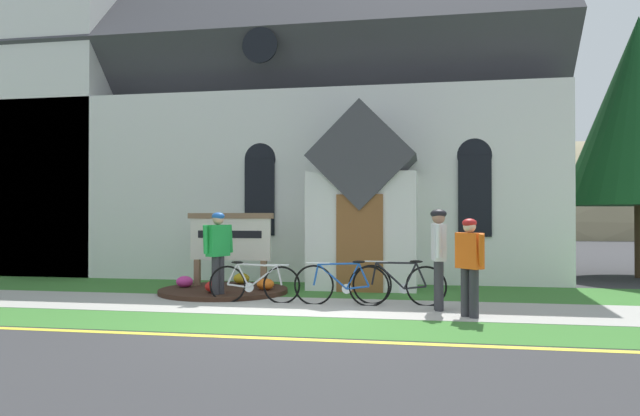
{
  "coord_description": "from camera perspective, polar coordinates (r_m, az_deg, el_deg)",
  "views": [
    {
      "loc": [
        2.16,
        -9.05,
        1.65
      ],
      "look_at": [
        -0.04,
        3.25,
        1.8
      ],
      "focal_mm": 33.12,
      "sensor_mm": 36.0,
      "label": 1
    }
  ],
  "objects": [
    {
      "name": "cyclist_in_blue_jersey",
      "position": [
        9.83,
        14.25,
        -4.92
      ],
      "size": [
        0.46,
        0.6,
        1.6
      ],
      "color": "#2D2D33",
      "rests_on": "ground"
    },
    {
      "name": "grass_verge",
      "position": [
        9.65,
        -15.15,
        -10.51
      ],
      "size": [
        32.0,
        1.56,
        0.01
      ],
      "primitive_type": "cube",
      "color": "#38722D",
      "rests_on": "ground"
    },
    {
      "name": "church_lawn",
      "position": [
        13.58,
        -7.39,
        -7.66
      ],
      "size": [
        24.0,
        2.66,
        0.01
      ],
      "primitive_type": "cube",
      "color": "#38722D",
      "rests_on": "ground"
    },
    {
      "name": "bicycle_red",
      "position": [
        11.28,
        -6.4,
        -7.23
      ],
      "size": [
        1.75,
        0.14,
        0.8
      ],
      "color": "black",
      "rests_on": "ground"
    },
    {
      "name": "flower_bed",
      "position": [
        12.74,
        -9.26,
        -7.8
      ],
      "size": [
        2.7,
        2.7,
        0.34
      ],
      "color": "#382319",
      "rests_on": "ground"
    },
    {
      "name": "distant_hill",
      "position": [
        66.45,
        19.53,
        -2.08
      ],
      "size": [
        70.11,
        51.43,
        17.91
      ],
      "primitive_type": "ellipsoid",
      "color": "#847A5B",
      "rests_on": "ground"
    },
    {
      "name": "cyclist_in_white_jersey",
      "position": [
        10.4,
        11.39,
        -4.06
      ],
      "size": [
        0.31,
        0.73,
        1.75
      ],
      "color": "#2D2D33",
      "rests_on": "ground"
    },
    {
      "name": "bicycle_black",
      "position": [
        11.03,
        7.65,
        -7.28
      ],
      "size": [
        1.74,
        0.21,
        0.85
      ],
      "color": "black",
      "rests_on": "ground"
    },
    {
      "name": "church_sign",
      "position": [
        13.04,
        -8.68,
        -3.02
      ],
      "size": [
        1.96,
        0.2,
        1.7
      ],
      "color": "#7F6047",
      "rests_on": "ground"
    },
    {
      "name": "church_building",
      "position": [
        19.13,
        -3.52,
        7.94
      ],
      "size": [
        15.34,
        10.75,
        13.11
      ],
      "color": "white",
      "rests_on": "ground"
    },
    {
      "name": "curb_paint_stripe",
      "position": [
        8.83,
        -17.77,
        -11.42
      ],
      "size": [
        28.0,
        0.16,
        0.01
      ],
      "primitive_type": "cube",
      "color": "yellow",
      "rests_on": "ground"
    },
    {
      "name": "roadside_conifer",
      "position": [
        17.91,
        28.48,
        8.26
      ],
      "size": [
        4.02,
        4.02,
        6.93
      ],
      "color": "#4C3823",
      "rests_on": "ground"
    },
    {
      "name": "sidewalk_slab",
      "position": [
        11.33,
        -11.1,
        -9.04
      ],
      "size": [
        32.0,
        2.14,
        0.01
      ],
      "primitive_type": "cube",
      "color": "#A8A59E",
      "rests_on": "ground"
    },
    {
      "name": "ground",
      "position": [
        13.33,
        0.75,
        -7.82
      ],
      "size": [
        140.0,
        140.0,
        0.0
      ],
      "primitive_type": "plane",
      "color": "#333335"
    },
    {
      "name": "bicycle_orange",
      "position": [
        10.88,
        2.1,
        -7.36
      ],
      "size": [
        1.77,
        0.08,
        0.84
      ],
      "color": "black",
      "rests_on": "ground"
    },
    {
      "name": "cyclist_in_yellow_jersey",
      "position": [
        11.76,
        -9.82,
        -3.84
      ],
      "size": [
        0.42,
        0.63,
        1.71
      ],
      "color": "#2D2D33",
      "rests_on": "ground"
    }
  ]
}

